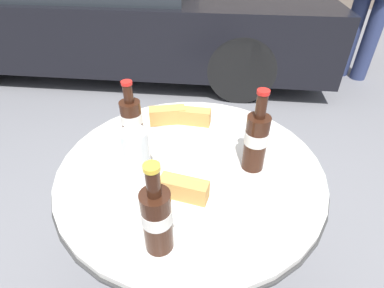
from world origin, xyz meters
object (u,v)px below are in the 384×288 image
at_px(bistro_table, 191,203).
at_px(lunch_plate_far, 183,193).
at_px(cola_bottle_left, 132,119).
at_px(lunch_plate_near, 181,120).
at_px(cola_bottle_center, 157,218).
at_px(drinking_glass, 137,158).
at_px(cola_bottle_right, 256,139).
at_px(parked_car, 110,10).

xyz_separation_m(bistro_table, lunch_plate_far, (-0.00, -0.14, 0.19)).
height_order(cola_bottle_left, lunch_plate_near, cola_bottle_left).
bearing_deg(cola_bottle_left, lunch_plate_far, -50.45).
height_order(cola_bottle_center, drinking_glass, cola_bottle_center).
bearing_deg(drinking_glass, bistro_table, 26.96).
xyz_separation_m(cola_bottle_left, cola_bottle_right, (0.38, -0.09, 0.01)).
bearing_deg(drinking_glass, cola_bottle_right, 15.01).
bearing_deg(parked_car, drinking_glass, -68.79).
xyz_separation_m(cola_bottle_right, cola_bottle_center, (-0.22, -0.30, -0.01)).
bearing_deg(bistro_table, cola_bottle_right, 4.93).
relative_size(bistro_table, lunch_plate_near, 3.46).
bearing_deg(bistro_table, cola_bottle_left, 153.24).
distance_m(cola_bottle_center, lunch_plate_far, 0.17).
height_order(bistro_table, drinking_glass, drinking_glass).
xyz_separation_m(bistro_table, cola_bottle_right, (0.18, 0.02, 0.27)).
bearing_deg(parked_car, bistro_table, -65.74).
distance_m(cola_bottle_center, lunch_plate_near, 0.50).
relative_size(cola_bottle_right, lunch_plate_near, 1.09).
bearing_deg(lunch_plate_near, parked_car, 114.94).
height_order(lunch_plate_far, parked_car, parked_car).
xyz_separation_m(cola_bottle_center, lunch_plate_far, (0.03, 0.15, -0.07)).
xyz_separation_m(lunch_plate_near, lunch_plate_far, (0.06, -0.35, -0.00)).
relative_size(cola_bottle_left, lunch_plate_far, 1.08).
xyz_separation_m(cola_bottle_right, drinking_glass, (-0.32, -0.09, -0.03)).
relative_size(cola_bottle_left, lunch_plate_near, 0.93).
distance_m(cola_bottle_left, cola_bottle_center, 0.42).
bearing_deg(cola_bottle_left, lunch_plate_near, 39.00).
bearing_deg(cola_bottle_center, bistro_table, 82.63).
height_order(lunch_plate_near, lunch_plate_far, lunch_plate_near).
bearing_deg(bistro_table, drinking_glass, -153.04).
bearing_deg(lunch_plate_near, lunch_plate_far, -80.81).
bearing_deg(lunch_plate_near, bistro_table, -74.05).
distance_m(cola_bottle_right, parked_car, 3.00).
bearing_deg(lunch_plate_near, drinking_glass, -105.29).
bearing_deg(cola_bottle_right, lunch_plate_far, -141.06).
xyz_separation_m(cola_bottle_center, lunch_plate_near, (-0.02, 0.50, -0.07)).
distance_m(cola_bottle_right, lunch_plate_near, 0.32).
xyz_separation_m(cola_bottle_left, parked_car, (-1.00, 2.56, -0.26)).
distance_m(cola_bottle_right, cola_bottle_center, 0.37).
relative_size(bistro_table, cola_bottle_right, 3.19).
bearing_deg(cola_bottle_right, drinking_glass, -164.99).
distance_m(cola_bottle_left, lunch_plate_near, 0.19).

